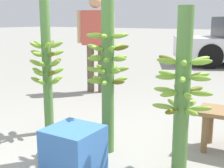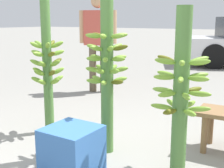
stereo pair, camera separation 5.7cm
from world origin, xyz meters
TOP-DOWN VIEW (x-y plane):
  - ground_plane at (0.00, 0.00)m, footprint 80.00×80.00m
  - banana_stalk_left at (-0.83, 0.51)m, footprint 0.40×0.40m
  - banana_stalk_center at (0.03, 0.42)m, footprint 0.42×0.42m
  - banana_stalk_right at (0.78, 0.39)m, footprint 0.50×0.50m
  - vendor_person at (-1.55, 2.53)m, footprint 0.69×0.33m
  - produce_crate at (0.05, -0.14)m, footprint 0.42×0.42m

SIDE VIEW (x-z plane):
  - ground_plane at x=0.00m, z-range 0.00..0.00m
  - produce_crate at x=0.05m, z-range 0.00..0.42m
  - banana_stalk_right at x=0.78m, z-range 0.02..1.43m
  - banana_stalk_left at x=-0.83m, z-range 0.01..1.61m
  - banana_stalk_center at x=0.03m, z-range 0.03..1.66m
  - vendor_person at x=-1.55m, z-range 0.16..1.88m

